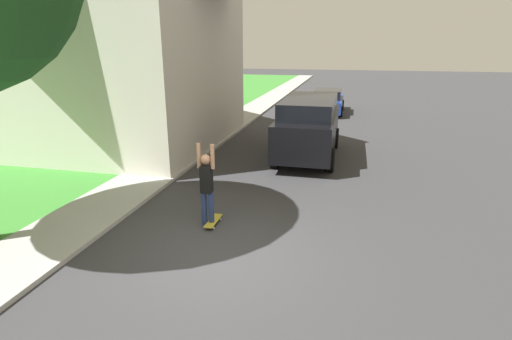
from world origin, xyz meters
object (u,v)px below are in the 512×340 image
object	(u,v)px
car_down_street	(328,101)
skateboard	(213,221)
suv_parked	(309,125)
skateboarder	(207,184)

from	to	relation	value
car_down_street	skateboard	xyz separation A→B (m)	(-1.51, -16.51, -0.60)
suv_parked	skateboarder	distance (m)	6.60
skateboard	car_down_street	bearing A→B (deg)	84.76
car_down_street	skateboard	distance (m)	16.59
car_down_street	skateboard	size ratio (longest dim) A/B	5.65
suv_parked	skateboard	bearing A→B (deg)	-103.04
skateboarder	skateboard	xyz separation A→B (m)	(0.10, 0.08, -0.92)
suv_parked	car_down_street	bearing A→B (deg)	89.74
car_down_street	skateboarder	world-z (taller)	skateboarder
suv_parked	skateboarder	world-z (taller)	suv_parked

